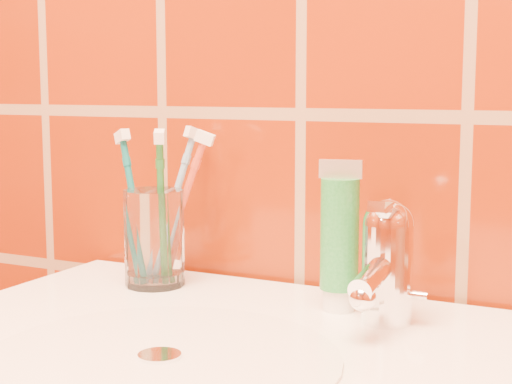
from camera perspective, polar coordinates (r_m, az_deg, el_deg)
The scene contains 7 objects.
glass_tumbler at distance 0.89m, azimuth -7.41°, elevation -3.33°, with size 0.07×0.07×0.11m, color white.
toothpaste_tube at distance 0.78m, azimuth 6.10°, elevation -3.54°, with size 0.04×0.04×0.15m.
faucet at distance 0.75m, azimuth 9.46°, elevation -4.74°, with size 0.05×0.11×0.12m.
toothbrush_0 at distance 0.90m, azimuth -8.80°, elevation -1.14°, with size 0.07×0.05×0.18m, color #0B5D63, non-canonical shape.
toothbrush_1 at distance 0.88m, azimuth -5.50°, elevation -1.25°, with size 0.08×0.04×0.18m, color #B84027, non-canonical shape.
toothbrush_2 at distance 0.87m, azimuth -6.91°, elevation -1.33°, with size 0.04×0.05×0.18m, color #1B6828, non-canonical shape.
toothbrush_3 at distance 0.90m, azimuth -6.09°, elevation -0.98°, with size 0.05×0.08×0.18m, color #6E99C4, non-canonical shape.
Camera 1 is at (0.34, 0.39, 1.07)m, focal length 55.00 mm.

